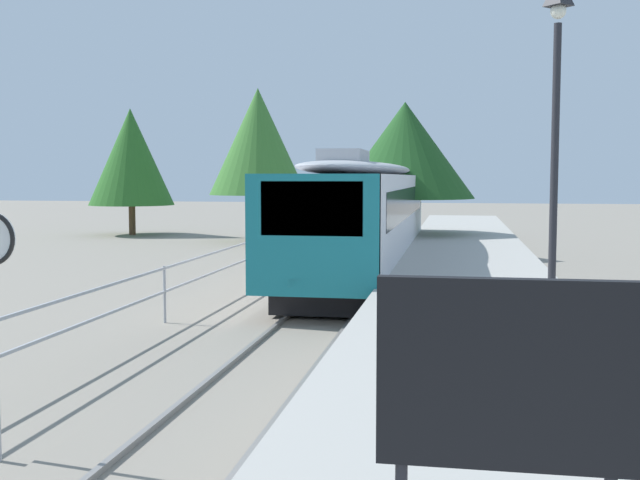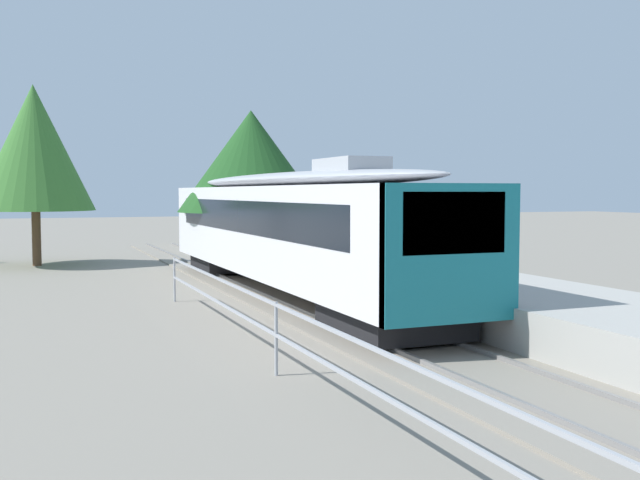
{
  "view_description": "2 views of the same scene",
  "coord_description": "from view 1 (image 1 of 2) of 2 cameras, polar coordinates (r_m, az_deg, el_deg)",
  "views": [
    {
      "loc": [
        2.94,
        5.21,
        3.16
      ],
      "look_at": [
        0.0,
        21.75,
        1.8
      ],
      "focal_mm": 43.4,
      "sensor_mm": 36.0,
      "label": 1
    },
    {
      "loc": [
        -7.15,
        9.44,
        3.08
      ],
      "look_at": [
        -1.0,
        24.75,
        2.0
      ],
      "focal_mm": 41.28,
      "sensor_mm": 36.0,
      "label": 2
    }
  ],
  "objects": [
    {
      "name": "station_platform",
      "position": [
        17.01,
        11.03,
        -4.63
      ],
      "size": [
        3.9,
        60.0,
        0.9
      ],
      "primitive_type": "cube",
      "color": "#A8A59E",
      "rests_on": "ground"
    },
    {
      "name": "platform_notice_board",
      "position": [
        3.76,
        13.52,
        -10.54
      ],
      "size": [
        1.2,
        0.08,
        1.8
      ],
      "color": "#232328",
      "rests_on": "station_platform"
    },
    {
      "name": "tree_behind_carpark",
      "position": [
        43.78,
        -13.77,
        5.97
      ],
      "size": [
        4.63,
        4.63,
        6.92
      ],
      "color": "brown",
      "rests_on": "ground"
    },
    {
      "name": "tree_distant_left",
      "position": [
        31.22,
        6.27,
        6.58
      ],
      "size": [
        5.57,
        5.57,
        6.16
      ],
      "color": "brown",
      "rests_on": "ground"
    },
    {
      "name": "commuter_train",
      "position": [
        24.76,
        3.25,
        2.27
      ],
      "size": [
        2.82,
        18.27,
        3.74
      ],
      "color": "silver",
      "rests_on": "track_rails"
    },
    {
      "name": "platform_lamp_mid_platform",
      "position": [
        12.57,
        17.04,
        11.1
      ],
      "size": [
        0.34,
        0.34,
        5.35
      ],
      "color": "#232328",
      "rests_on": "station_platform"
    },
    {
      "name": "tree_behind_station_far",
      "position": [
        38.32,
        -4.59,
        7.23
      ],
      "size": [
        4.82,
        4.82,
        7.52
      ],
      "color": "brown",
      "rests_on": "ground"
    },
    {
      "name": "track_rails",
      "position": [
        17.33,
        0.14,
        -5.76
      ],
      "size": [
        3.2,
        60.0,
        0.14
      ],
      "color": "gray",
      "rests_on": "ground"
    },
    {
      "name": "ground_plane",
      "position": [
        18.09,
        -9.3,
        -5.49
      ],
      "size": [
        160.0,
        160.0,
        0.0
      ],
      "primitive_type": "plane",
      "color": "gray"
    }
  ]
}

